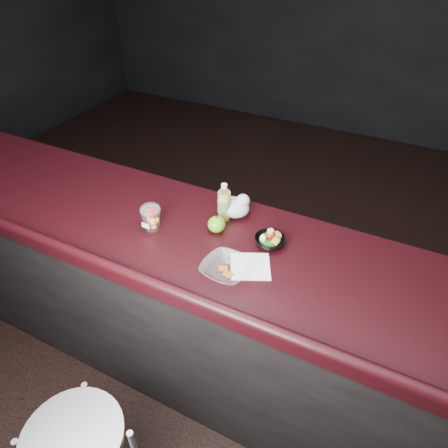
{
  "coord_description": "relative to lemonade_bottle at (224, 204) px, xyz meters",
  "views": [
    {
      "loc": [
        0.65,
        -0.89,
        2.16
      ],
      "look_at": [
        0.03,
        0.33,
        1.1
      ],
      "focal_mm": 32.0,
      "sensor_mm": 36.0,
      "label": 1
    }
  ],
  "objects": [
    {
      "name": "snack_bowl",
      "position": [
        0.26,
        -0.09,
        -0.05
      ],
      "size": [
        0.16,
        0.16,
        0.07
      ],
      "rotation": [
        0.0,
        0.0,
        -0.23
      ],
      "color": "black",
      "rests_on": "counter"
    },
    {
      "name": "fruit_cup",
      "position": [
        -0.26,
        -0.22,
        -0.01
      ],
      "size": [
        0.09,
        0.09,
        0.13
      ],
      "color": "white",
      "rests_on": "counter"
    },
    {
      "name": "takeout_bowl",
      "position": [
        0.17,
        -0.33,
        -0.06
      ],
      "size": [
        0.21,
        0.21,
        0.05
      ],
      "rotation": [
        0.0,
        0.0,
        -0.09
      ],
      "color": "silver",
      "rests_on": "counter"
    },
    {
      "name": "ground",
      "position": [
        0.03,
        -0.47,
        -1.1
      ],
      "size": [
        8.0,
        8.0,
        0.0
      ],
      "primitive_type": "plane",
      "color": "black",
      "rests_on": "ground"
    },
    {
      "name": "plastic_bag",
      "position": [
        0.03,
        0.05,
        -0.03
      ],
      "size": [
        0.15,
        0.13,
        0.11
      ],
      "color": "silver",
      "rests_on": "counter"
    },
    {
      "name": "green_apple",
      "position": [
        0.01,
        -0.1,
        -0.04
      ],
      "size": [
        0.08,
        0.08,
        0.08
      ],
      "color": "#4A880F",
      "rests_on": "counter"
    },
    {
      "name": "paper_napkin",
      "position": [
        0.25,
        -0.25,
        -0.08
      ],
      "size": [
        0.21,
        0.21,
        0.0
      ],
      "primitive_type": "cube",
      "rotation": [
        0.0,
        0.0,
        0.45
      ],
      "color": "white",
      "rests_on": "counter"
    },
    {
      "name": "room_shell",
      "position": [
        0.03,
        -0.47,
        0.73
      ],
      "size": [
        8.0,
        8.0,
        8.0
      ],
      "color": "black",
      "rests_on": "ground"
    },
    {
      "name": "counter",
      "position": [
        0.03,
        -0.17,
        -0.59
      ],
      "size": [
        4.06,
        0.71,
        1.02
      ],
      "color": "black",
      "rests_on": "ground"
    },
    {
      "name": "lemonade_bottle",
      "position": [
        0.0,
        0.0,
        0.0
      ],
      "size": [
        0.06,
        0.06,
        0.19
      ],
      "color": "#CAD035",
      "rests_on": "counter"
    }
  ]
}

